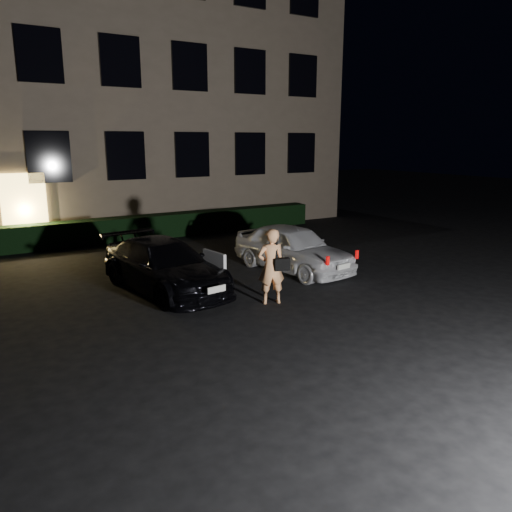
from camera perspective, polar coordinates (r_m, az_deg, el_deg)
ground at (r=9.63m, az=5.96°, el=-8.62°), size 80.00×80.00×0.00m
building at (r=22.88m, az=-18.23°, el=18.63°), size 20.00×8.11×12.00m
hedge at (r=18.68m, az=-13.81°, el=3.09°), size 15.00×0.70×0.85m
sedan at (r=12.18m, az=-10.41°, el=-1.09°), size 2.28×4.42×1.22m
hatch at (r=13.81m, az=4.22°, el=0.93°), size 2.03×3.98×1.30m
man at (r=10.97m, az=1.77°, el=-1.18°), size 0.71×0.56×1.69m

